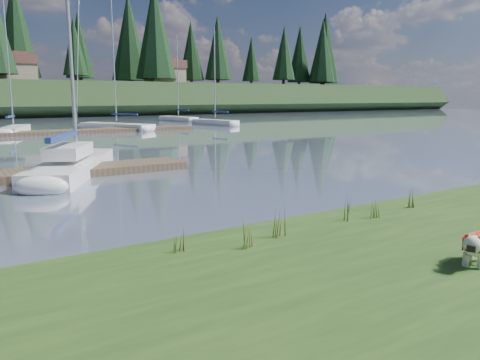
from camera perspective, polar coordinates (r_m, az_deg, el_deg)
ground at (r=39.63m, az=-26.25°, el=4.82°), size 200.00×200.00×0.00m
bank at (r=6.20m, az=19.70°, el=-17.17°), size 60.00×9.00×0.35m
bulldog at (r=8.27m, az=26.90°, el=-6.87°), size 0.94×0.61×0.55m
sailboat_main at (r=19.78m, az=-19.27°, el=2.20°), size 5.46×8.39×12.38m
dock_far at (r=39.90m, az=-23.41°, el=5.28°), size 26.00×2.20×0.30m
sailboat_bg_2 at (r=42.88m, az=-25.69°, el=5.63°), size 3.64×7.26×10.88m
sailboat_bg_3 at (r=44.55m, az=-15.48°, el=6.39°), size 5.35×8.73×12.89m
sailboat_bg_4 at (r=49.79m, az=-3.49°, el=7.10°), size 2.67×6.83×10.03m
sailboat_bg_5 at (r=58.08m, az=-7.86°, el=7.45°), size 2.54×7.22×10.23m
weed_0 at (r=8.17m, az=1.10°, el=-6.67°), size 0.17×0.14×0.59m
weed_1 at (r=8.82m, az=4.82°, el=-5.43°), size 0.17×0.14×0.59m
weed_2 at (r=10.19m, az=13.18°, el=-3.45°), size 0.17×0.14×0.62m
weed_3 at (r=8.05m, az=-7.34°, el=-7.21°), size 0.17×0.14×0.53m
weed_4 at (r=10.60m, az=16.02°, el=-3.46°), size 0.17×0.14×0.45m
weed_5 at (r=11.83m, az=20.14°, el=-2.21°), size 0.17×0.14×0.49m
mud_lip at (r=9.34m, az=-2.37°, el=-7.89°), size 60.00×0.50×0.14m
conifer_5 at (r=82.00m, az=-19.54°, el=15.09°), size 3.96×3.96×10.35m
conifer_6 at (r=84.54m, az=-10.33°, el=17.49°), size 7.04×7.04×17.00m
conifer_7 at (r=93.21m, az=-2.75°, el=15.81°), size 5.28×5.28×13.20m
conifer_8 at (r=97.09m, az=5.38°, el=15.15°), size 4.62×4.62×11.77m
conifer_9 at (r=107.86m, az=10.02°, el=15.26°), size 5.94×5.94×14.62m
house_1 at (r=81.06m, az=-25.89°, el=12.23°), size 6.30×5.30×4.65m
house_2 at (r=85.63m, az=-9.18°, el=12.93°), size 6.30×5.30×4.65m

